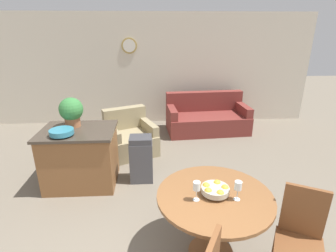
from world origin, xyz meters
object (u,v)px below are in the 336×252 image
Objects in this scene: wine_glass_left at (197,187)px; potted_plant at (71,111)px; dining_table at (214,209)px; wine_glass_right at (238,186)px; teal_bowl at (62,132)px; kitchen_island at (81,157)px; trash_bin at (141,159)px; couch at (207,119)px; armchair at (130,138)px; dining_chair_near_right at (300,235)px; fruit_bowl at (215,190)px.

wine_glass_left is 0.45× the size of potted_plant.
wine_glass_right is (0.19, -0.09, 0.32)m from dining_table.
wine_glass_left is at bearing -39.38° from teal_bowl.
trash_bin is (0.93, 0.03, -0.08)m from kitchen_island.
couch is at bearing 42.91° from teal_bowl.
teal_bowl is 1.71m from armchair.
potted_plant is at bearing 82.24° from teal_bowl.
kitchen_island is at bearing 138.52° from dining_table.
potted_plant reaches higher than couch.
dining_chair_near_right is 0.73m from wine_glass_right.
dining_chair_near_right is 4.81× the size of wine_glass_left.
armchair is (-1.74, -1.04, -0.02)m from couch.
dining_chair_near_right is at bearing -22.25° from fruit_bowl.
trash_bin is at bearing 117.14° from fruit_bowl.
wine_glass_left reaches higher than kitchen_island.
dining_table is 0.39m from wine_glass_left.
teal_bowl is (-1.69, 1.38, 0.04)m from wine_glass_left.
trash_bin is (1.08, 0.26, -0.59)m from teal_bowl.
trash_bin is 0.65× the size of armchair.
potted_plant is at bearing 137.44° from dining_table.
wine_glass_left is 2.41m from potted_plant.
wine_glass_right is at bearing -2.36° from wine_glass_left.
armchair reaches higher than dining_table.
teal_bowl reaches higher than armchair.
potted_plant is at bearing 132.91° from wine_glass_left.
fruit_bowl is at bearing -104.43° from couch.
teal_bowl reaches higher than trash_bin.
armchair is at bearing -153.27° from couch.
wine_glass_left is (-0.20, -0.07, 0.32)m from dining_table.
potted_plant reaches higher than armchair.
kitchen_island is 1.45× the size of trash_bin.
teal_bowl is 0.29× the size of armchair.
wine_glass_left is 0.10× the size of couch.
dining_chair_near_right is 4.81× the size of wine_glass_right.
armchair is at bearing 51.56° from potted_plant.
potted_plant is at bearing 137.42° from fruit_bowl.
kitchen_island is at bearing 139.91° from wine_glass_right.
potted_plant is 0.60× the size of trash_bin.
teal_bowl is at bearing -97.76° from potted_plant.
dining_table is 0.60× the size of couch.
couch is at bearing 82.78° from wine_glass_right.
fruit_bowl is 0.23m from wine_glass_right.
potted_plant reaches higher than kitchen_island.
wine_glass_right is at bearing 6.60° from dining_chair_near_right.
wine_glass_left reaches higher than fruit_bowl.
wine_glass_right is at bearing -41.19° from potted_plant.
dining_table is 2.57× the size of potted_plant.
dining_chair_near_right reaches higher than couch.
dining_table is 0.39m from wine_glass_right.
teal_bowl reaches higher than fruit_bowl.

